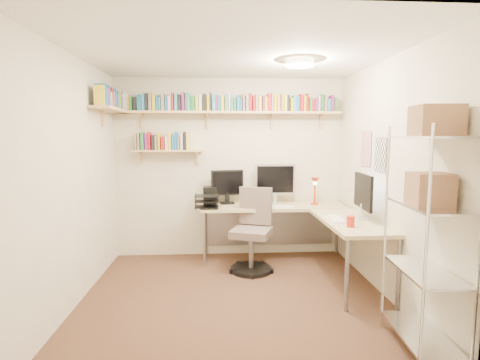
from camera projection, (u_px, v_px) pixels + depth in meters
name	position (u px, v px, depth m)	size (l,w,h in m)	color
ground	(235.00, 297.00, 3.97)	(3.20, 3.20, 0.00)	#442D1D
room_shell	(235.00, 151.00, 3.80)	(3.24, 3.04, 2.52)	beige
wall_shelves	(198.00, 112.00, 5.00)	(3.12, 1.09, 0.80)	#DEAE7D
corner_desk	(281.00, 209.00, 4.88)	(2.10, 1.98, 1.32)	#C4B77F
office_chair	(253.00, 236.00, 4.74)	(0.59, 0.60, 1.04)	black
wire_rack	(430.00, 189.00, 2.81)	(0.44, 0.80, 1.92)	silver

